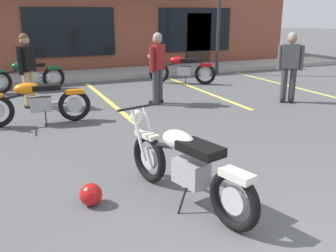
% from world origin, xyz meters
% --- Properties ---
extents(ground_plane, '(80.00, 80.00, 0.00)m').
position_xyz_m(ground_plane, '(0.00, 3.59, 0.00)').
color(ground_plane, '#515154').
extents(sidewalk_kerb, '(22.00, 1.80, 0.14)m').
position_xyz_m(sidewalk_kerb, '(0.00, 11.07, 0.07)').
color(sidewalk_kerb, '#A8A59E').
rests_on(sidewalk_kerb, ground_plane).
extents(brick_storefront_building, '(18.75, 6.50, 4.15)m').
position_xyz_m(brick_storefront_building, '(0.00, 15.07, 2.08)').
color(brick_storefront_building, brown).
rests_on(brick_storefront_building, ground_plane).
extents(painted_stall_lines, '(11.15, 4.80, 0.01)m').
position_xyz_m(painted_stall_lines, '(0.00, 7.47, 0.00)').
color(painted_stall_lines, '#DBCC4C').
rests_on(painted_stall_lines, ground_plane).
extents(motorcycle_foreground_classic, '(0.91, 2.07, 0.98)m').
position_xyz_m(motorcycle_foreground_classic, '(-0.50, 1.86, 0.46)').
color(motorcycle_foreground_classic, black).
rests_on(motorcycle_foreground_classic, ground_plane).
extents(motorcycle_red_sportbike, '(1.83, 1.42, 0.98)m').
position_xyz_m(motorcycle_red_sportbike, '(2.69, 8.71, 0.46)').
color(motorcycle_red_sportbike, black).
rests_on(motorcycle_red_sportbike, ground_plane).
extents(motorcycle_silver_naked, '(2.10, 0.73, 0.98)m').
position_xyz_m(motorcycle_silver_naked, '(-1.76, 9.32, 0.46)').
color(motorcycle_silver_naked, black).
rests_on(motorcycle_silver_naked, ground_plane).
extents(motorcycle_green_cafe_racer, '(2.11, 0.66, 0.98)m').
position_xyz_m(motorcycle_green_cafe_racer, '(-1.80, 5.85, 0.46)').
color(motorcycle_green_cafe_racer, black).
rests_on(motorcycle_green_cafe_racer, ground_plane).
extents(person_in_black_shirt, '(0.53, 0.46, 1.68)m').
position_xyz_m(person_in_black_shirt, '(1.03, 6.50, 0.95)').
color(person_in_black_shirt, black).
rests_on(person_in_black_shirt, ground_plane).
extents(person_in_shorts_foreground, '(0.43, 0.55, 1.68)m').
position_xyz_m(person_in_shorts_foreground, '(-1.80, 7.37, 0.95)').
color(person_in_shorts_foreground, black).
rests_on(person_in_shorts_foreground, ground_plane).
extents(person_by_back_row, '(0.53, 0.45, 1.68)m').
position_xyz_m(person_by_back_row, '(4.02, 5.43, 0.95)').
color(person_by_back_row, black).
rests_on(person_by_back_row, ground_plane).
extents(helmet_on_pavement, '(0.26, 0.26, 0.26)m').
position_xyz_m(helmet_on_pavement, '(-1.51, 2.21, 0.13)').
color(helmet_on_pavement, '#B71414').
rests_on(helmet_on_pavement, ground_plane).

